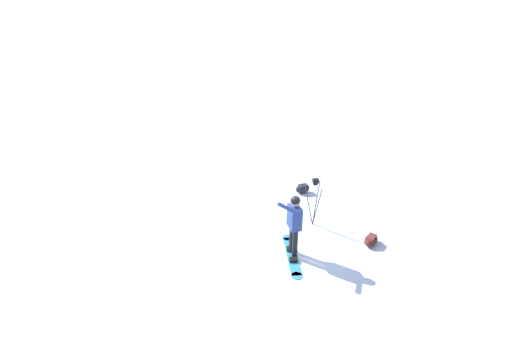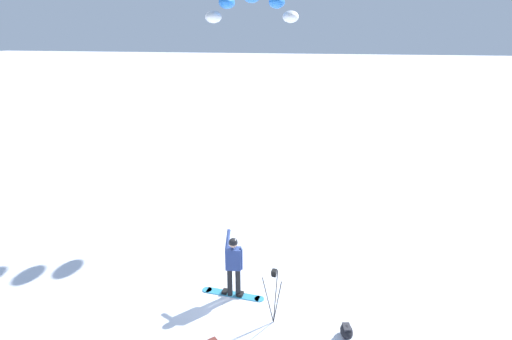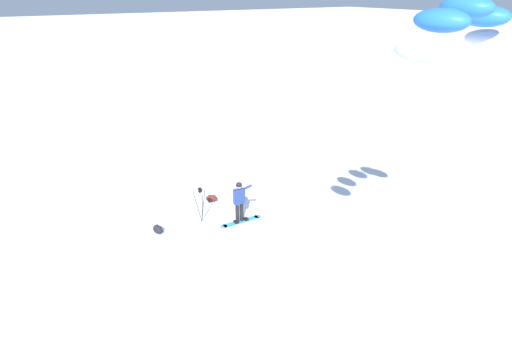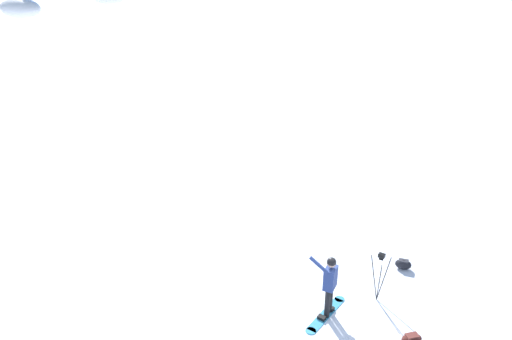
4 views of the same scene
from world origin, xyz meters
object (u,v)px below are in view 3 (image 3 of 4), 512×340
gear_bag_small (212,198)px  camera_tripod (200,198)px  snowboard (241,221)px  traction_kite (462,27)px  gear_bag_large (158,229)px  snowboarder (239,198)px

gear_bag_small → camera_tripod: bearing=50.4°
snowboard → camera_tripod: size_ratio=1.21×
traction_kite → gear_bag_large: size_ratio=7.07×
traction_kite → camera_tripod: size_ratio=2.53×
snowboard → traction_kite: size_ratio=0.48×
snowboard → gear_bag_small: 2.15m
camera_tripod → gear_bag_small: bearing=-129.6°
snowboard → traction_kite: 10.42m
snowboarder → camera_tripod: size_ratio=1.20×
gear_bag_large → snowboard: bearing=162.8°
snowboarder → camera_tripod: snowboarder is taller
snowboarder → gear_bag_small: snowboarder is taller
snowboarder → gear_bag_small: (0.18, -2.12, -0.91)m
snowboarder → snowboard: snowboarder is taller
snowboard → gear_bag_small: bearing=-83.9°
traction_kite → gear_bag_large: (4.28, -7.89, -7.54)m
snowboard → gear_bag_large: 3.20m
snowboard → traction_kite: (-1.23, 6.95, 7.67)m
snowboarder → traction_kite: (-1.28, 6.97, 6.64)m
snowboarder → gear_bag_large: size_ratio=3.37×
snowboarder → traction_kite: 9.71m
traction_kite → camera_tripod: bearing=-72.0°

